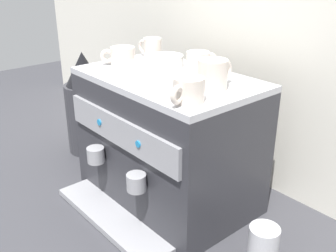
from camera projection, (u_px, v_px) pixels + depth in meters
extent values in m
plane|color=#38383D|center=(168.00, 195.00, 1.39)|extent=(4.00, 4.00, 0.00)
cube|color=silver|center=(238.00, 51.00, 1.40)|extent=(2.80, 0.03, 0.92)
cube|color=#2D2D33|center=(168.00, 142.00, 1.31)|extent=(0.57, 0.36, 0.41)
cube|color=#B7B7BC|center=(168.00, 79.00, 1.22)|extent=(0.57, 0.36, 0.02)
cube|color=#939399|center=(120.00, 132.00, 1.16)|extent=(0.53, 0.01, 0.09)
cylinder|color=#1E7AB7|center=(99.00, 122.00, 1.23)|extent=(0.02, 0.01, 0.02)
cylinder|color=#1E7AB7|center=(138.00, 144.00, 1.08)|extent=(0.02, 0.01, 0.02)
cube|color=#939399|center=(112.00, 218.00, 1.25)|extent=(0.49, 0.12, 0.02)
cylinder|color=#939399|center=(96.00, 155.00, 1.27)|extent=(0.06, 0.06, 0.05)
cylinder|color=#939399|center=(136.00, 182.00, 1.11)|extent=(0.06, 0.06, 0.05)
cylinder|color=beige|center=(152.00, 48.00, 1.41)|extent=(0.06, 0.06, 0.07)
torus|color=beige|center=(144.00, 47.00, 1.43)|extent=(0.05, 0.02, 0.05)
cylinder|color=beige|center=(213.00, 75.00, 1.08)|extent=(0.08, 0.08, 0.08)
torus|color=beige|center=(224.00, 71.00, 1.12)|extent=(0.02, 0.06, 0.06)
cylinder|color=beige|center=(189.00, 90.00, 0.99)|extent=(0.08, 0.08, 0.06)
torus|color=beige|center=(177.00, 95.00, 0.95)|extent=(0.03, 0.05, 0.05)
cylinder|color=beige|center=(123.00, 56.00, 1.32)|extent=(0.08, 0.08, 0.06)
torus|color=beige|center=(107.00, 56.00, 1.32)|extent=(0.04, 0.05, 0.05)
cylinder|color=beige|center=(198.00, 62.00, 1.24)|extent=(0.07, 0.07, 0.07)
torus|color=beige|center=(210.00, 60.00, 1.26)|extent=(0.02, 0.05, 0.05)
cylinder|color=white|center=(138.00, 70.00, 1.20)|extent=(0.09, 0.09, 0.04)
cylinder|color=white|center=(138.00, 75.00, 1.21)|extent=(0.05, 0.05, 0.01)
cylinder|color=white|center=(166.00, 61.00, 1.31)|extent=(0.11, 0.11, 0.04)
cylinder|color=white|center=(166.00, 65.00, 1.32)|extent=(0.06, 0.06, 0.01)
cylinder|color=white|center=(165.00, 82.00, 1.09)|extent=(0.11, 0.11, 0.04)
cylinder|color=white|center=(165.00, 87.00, 1.10)|extent=(0.06, 0.06, 0.01)
cylinder|color=#333338|center=(87.00, 118.00, 1.66)|extent=(0.17, 0.17, 0.29)
cone|color=black|center=(83.00, 69.00, 1.57)|extent=(0.15, 0.15, 0.13)
cylinder|color=#B7B7BC|center=(263.00, 248.00, 1.04)|extent=(0.08, 0.08, 0.13)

